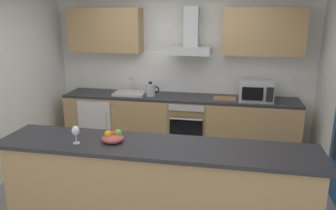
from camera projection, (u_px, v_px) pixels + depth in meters
name	position (u px, v px, depth m)	size (l,w,h in m)	color
ground	(158.00, 197.00, 4.06)	(5.22, 4.64, 0.02)	gray
wall_back	(183.00, 68.00, 5.49)	(5.22, 0.12, 2.60)	white
backsplash_tile	(182.00, 73.00, 5.44)	(3.59, 0.02, 0.66)	white
counter_back	(178.00, 123.00, 5.36)	(3.71, 0.60, 0.90)	tan
counter_island	(156.00, 188.00, 3.30)	(3.13, 0.64, 0.95)	tan
upper_cabinets	(181.00, 31.00, 5.11)	(3.66, 0.32, 0.70)	tan
oven	(188.00, 124.00, 5.30)	(0.60, 0.62, 0.80)	slate
refrigerator	(101.00, 120.00, 5.58)	(0.58, 0.60, 0.85)	white
microwave	(256.00, 91.00, 4.93)	(0.50, 0.38, 0.30)	#B7BABC
sink	(130.00, 93.00, 5.37)	(0.50, 0.40, 0.26)	silver
kettle	(151.00, 90.00, 5.24)	(0.29, 0.15, 0.24)	#B7BABC
range_hood	(191.00, 39.00, 5.07)	(0.62, 0.45, 0.72)	#B7BABC
wine_glass	(76.00, 131.00, 3.18)	(0.08, 0.08, 0.18)	silver
fruit_bowl	(113.00, 137.00, 3.24)	(0.22, 0.22, 0.13)	#B24C47
chopping_board	(225.00, 99.00, 5.05)	(0.34, 0.22, 0.02)	#9E7247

